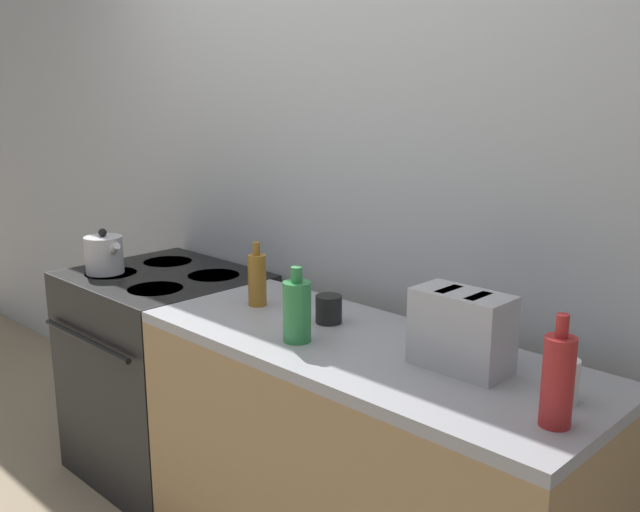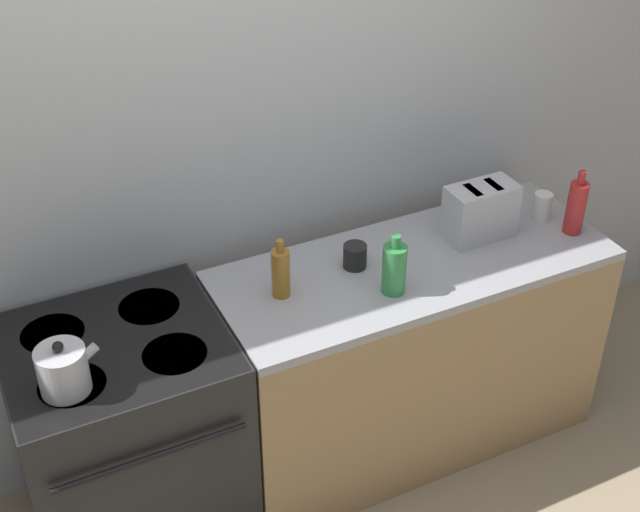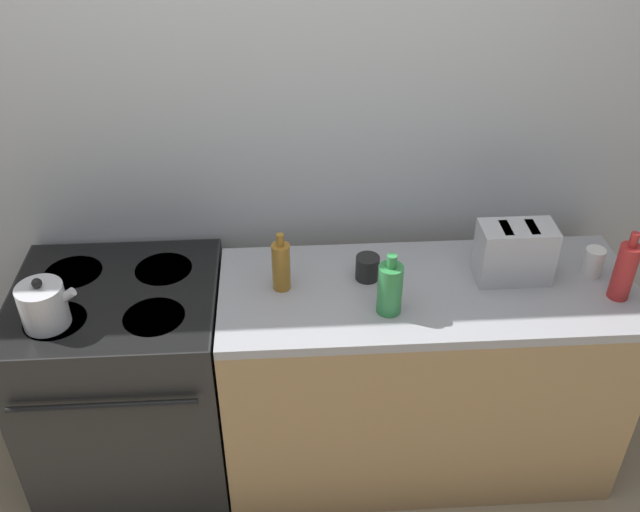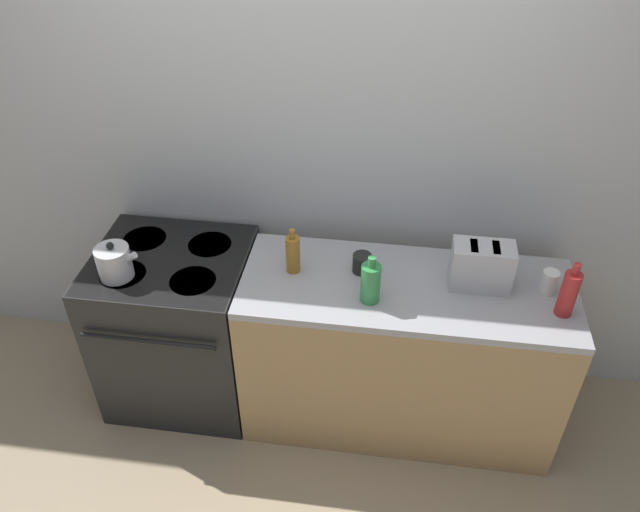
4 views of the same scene
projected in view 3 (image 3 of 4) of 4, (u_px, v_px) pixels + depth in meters
The scene contains 10 objects.
wall_back at pixel (274, 136), 2.65m from camera, with size 8.00×0.05×2.60m.
stove at pixel (130, 380), 2.78m from camera, with size 0.74×0.70×0.89m.
counter_block at pixel (419, 376), 2.82m from camera, with size 1.51×0.59×0.89m.
kettle at pixel (44, 305), 2.36m from camera, with size 0.20×0.16×0.19m.
toaster at pixel (515, 252), 2.56m from camera, with size 0.27×0.14×0.22m.
bottle_red at pixel (625, 271), 2.46m from camera, with size 0.07×0.07×0.27m.
bottle_amber at pixel (281, 266), 2.51m from camera, with size 0.07×0.07×0.23m.
bottle_green at pixel (390, 288), 2.40m from camera, with size 0.09×0.09×0.23m.
cup_white at pixel (593, 262), 2.60m from camera, with size 0.07×0.07×0.11m.
cup_black at pixel (367, 268), 2.59m from camera, with size 0.09×0.09×0.09m.
Camera 3 is at (0.02, -1.71, 2.45)m, focal length 40.00 mm.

